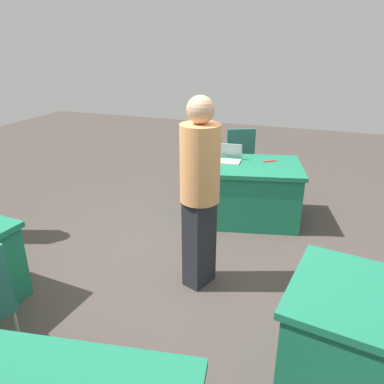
# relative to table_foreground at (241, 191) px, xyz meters

# --- Properties ---
(ground_plane) EXTENTS (14.40, 14.40, 0.00)m
(ground_plane) POSITION_rel_table_foreground_xyz_m (0.20, 1.46, -0.36)
(ground_plane) COLOR #4C423D
(table_foreground) EXTENTS (1.59, 1.21, 0.73)m
(table_foreground) POSITION_rel_table_foreground_xyz_m (0.00, 0.00, 0.00)
(table_foreground) COLOR #1E7A56
(table_foreground) RESTS_ON ground
(chair_tucked_right) EXTENTS (0.59, 0.59, 0.95)m
(chair_tucked_right) POSITION_rel_table_foreground_xyz_m (0.30, -1.04, 0.18)
(chair_tucked_right) COLOR #9E9993
(chair_tucked_right) RESTS_ON ground
(person_presenter) EXTENTS (0.43, 0.43, 1.73)m
(person_presenter) POSITION_rel_table_foreground_xyz_m (0.04, 1.49, 0.60)
(person_presenter) COLOR #26262D
(person_presenter) RESTS_ON ground
(laptop_silver) EXTENTS (0.34, 0.32, 0.21)m
(laptop_silver) POSITION_rel_table_foreground_xyz_m (0.20, -0.06, 0.40)
(laptop_silver) COLOR silver
(laptop_silver) RESTS_ON table_foreground
(yarn_ball) EXTENTS (0.12, 0.12, 0.12)m
(yarn_ball) POSITION_rel_table_foreground_xyz_m (0.45, 0.03, 0.42)
(yarn_ball) COLOR beige
(yarn_ball) RESTS_ON table_foreground
(scissors_red) EXTENTS (0.16, 0.14, 0.01)m
(scissors_red) POSITION_rel_table_foreground_xyz_m (-0.29, -0.22, 0.36)
(scissors_red) COLOR red
(scissors_red) RESTS_ON table_foreground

